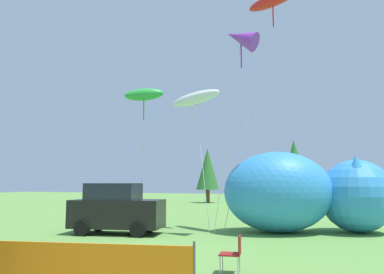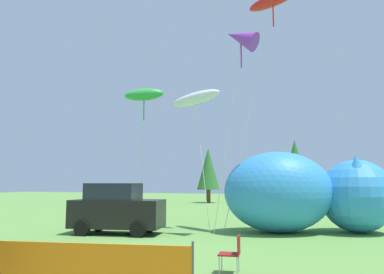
# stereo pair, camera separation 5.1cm
# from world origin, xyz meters

# --- Properties ---
(ground_plane) EXTENTS (120.00, 120.00, 0.00)m
(ground_plane) POSITION_xyz_m (0.00, 0.00, 0.00)
(ground_plane) COLOR #609342
(parked_car) EXTENTS (4.09, 2.37, 2.15)m
(parked_car) POSITION_xyz_m (-2.24, 3.88, 1.05)
(parked_car) COLOR black
(parked_car) RESTS_ON ground
(folding_chair) EXTENTS (0.56, 0.56, 0.91)m
(folding_chair) POSITION_xyz_m (4.10, -1.25, 0.54)
(folding_chair) COLOR maroon
(folding_chair) RESTS_ON ground
(inflatable_cat) EXTENTS (7.67, 5.15, 3.54)m
(inflatable_cat) POSITION_xyz_m (5.29, 6.98, 1.64)
(inflatable_cat) COLOR #338CD8
(inflatable_cat) RESTS_ON ground
(kite_green_fish) EXTENTS (2.18, 2.64, 6.91)m
(kite_green_fish) POSITION_xyz_m (-2.10, 5.99, 6.50)
(kite_green_fish) COLOR silver
(kite_green_fish) RESTS_ON ground
(kite_red_lizard) EXTENTS (3.90, 2.45, 11.18)m
(kite_red_lizard) POSITION_xyz_m (4.24, 6.58, 10.64)
(kite_red_lizard) COLOR silver
(kite_red_lizard) RESTS_ON ground
(kite_purple_delta) EXTENTS (2.29, 1.14, 8.97)m
(kite_purple_delta) POSITION_xyz_m (3.09, 4.77, 8.27)
(kite_purple_delta) COLOR silver
(kite_purple_delta) RESTS_ON ground
(kite_white_ghost) EXTENTS (2.98, 1.99, 6.82)m
(kite_white_ghost) POSITION_xyz_m (0.26, 6.95, 6.34)
(kite_white_ghost) COLOR silver
(kite_white_ghost) RESTS_ON ground
(horizon_tree_east) EXTENTS (3.01, 3.01, 7.18)m
(horizon_tree_east) POSITION_xyz_m (2.88, 34.77, 4.41)
(horizon_tree_east) COLOR brown
(horizon_tree_east) RESTS_ON ground
(horizon_tree_west) EXTENTS (2.48, 2.48, 5.91)m
(horizon_tree_west) POSITION_xyz_m (-5.83, 28.65, 3.63)
(horizon_tree_west) COLOR brown
(horizon_tree_west) RESTS_ON ground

